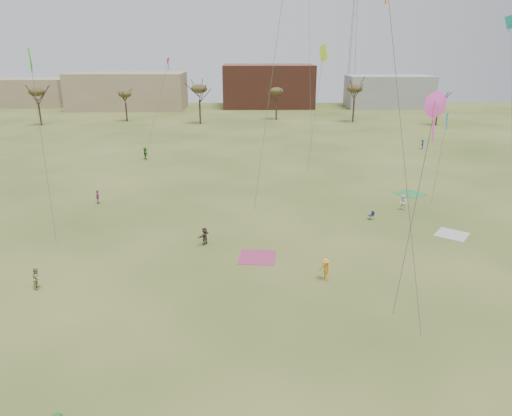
{
  "coord_description": "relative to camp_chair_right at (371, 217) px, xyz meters",
  "views": [
    {
      "loc": [
        -0.43,
        -22.25,
        17.38
      ],
      "look_at": [
        0.0,
        12.0,
        5.5
      ],
      "focal_mm": 33.08,
      "sensor_mm": 36.0,
      "label": 1
    }
  ],
  "objects": [
    {
      "name": "ground",
      "position": [
        -12.24,
        -24.06,
        -0.26
      ],
      "size": [
        260.0,
        260.0,
        0.0
      ],
      "primitive_type": "plane",
      "color": "#395019",
      "rests_on": "ground"
    },
    {
      "name": "spectator_fore_b",
      "position": [
        -28.72,
        -14.45,
        0.58
      ],
      "size": [
        0.74,
        0.89,
        1.68
      ],
      "primitive_type": "imported",
      "rotation": [
        0.0,
        0.0,
        1.7
      ],
      "color": "#9B9963",
      "rests_on": "ground"
    },
    {
      "name": "spectator_fore_c",
      "position": [
        -16.88,
        -6.37,
        0.58
      ],
      "size": [
        1.2,
        1.59,
        1.67
      ],
      "primitive_type": "imported",
      "rotation": [
        0.0,
        0.0,
        4.19
      ],
      "color": "brown",
      "rests_on": "ground"
    },
    {
      "name": "flyer_mid_b",
      "position": [
        -6.88,
        -13.42,
        0.64
      ],
      "size": [
        1.24,
        1.34,
        1.81
      ],
      "primitive_type": "imported",
      "rotation": [
        0.0,
        0.0,
        5.35
      ],
      "color": "orange",
      "rests_on": "ground"
    },
    {
      "name": "spectator_mid_d",
      "position": [
        -30.29,
        5.63,
        0.54
      ],
      "size": [
        0.59,
        1.0,
        1.59
      ],
      "primitive_type": "imported",
      "rotation": [
        0.0,
        0.0,
        1.8
      ],
      "color": "#9E4276",
      "rests_on": "ground"
    },
    {
      "name": "spectator_mid_e",
      "position": [
        4.25,
        2.93,
        0.59
      ],
      "size": [
        1.02,
        1.05,
        1.7
      ],
      "primitive_type": "imported",
      "rotation": [
        0.0,
        0.0,
        5.4
      ],
      "color": "white",
      "rests_on": "ground"
    },
    {
      "name": "flyer_far_a",
      "position": [
        -29.49,
        28.09,
        0.7
      ],
      "size": [
        1.14,
        1.87,
        1.92
      ],
      "primitive_type": "imported",
      "rotation": [
        0.0,
        0.0,
        1.92
      ],
      "color": "#306B23",
      "rests_on": "ground"
    },
    {
      "name": "flyer_far_c",
      "position": [
        17.65,
        35.29,
        0.57
      ],
      "size": [
        0.7,
        1.12,
        1.67
      ],
      "primitive_type": "imported",
      "rotation": [
        0.0,
        0.0,
        4.63
      ],
      "color": "navy",
      "rests_on": "ground"
    },
    {
      "name": "blanket_cream",
      "position": [
        6.85,
        -4.3,
        -0.26
      ],
      "size": [
        3.88,
        3.88,
        0.03
      ],
      "primitive_type": "cube",
      "rotation": [
        0.0,
        0.0,
        2.5
      ],
      "color": "beige",
      "rests_on": "ground"
    },
    {
      "name": "blanket_plum",
      "position": [
        -12.11,
        -9.24,
        -0.26
      ],
      "size": [
        3.45,
        3.45,
        0.03
      ],
      "primitive_type": "cube",
      "rotation": [
        0.0,
        0.0,
        1.46
      ],
      "color": "#AA3462",
      "rests_on": "ground"
    },
    {
      "name": "blanket_olive",
      "position": [
        7.07,
        8.85,
        -0.26
      ],
      "size": [
        4.29,
        4.29,
        0.03
      ],
      "primitive_type": "cube",
      "rotation": [
        0.0,
        0.0,
        2.19
      ],
      "color": "#30853F",
      "rests_on": "ground"
    },
    {
      "name": "camp_chair_right",
      "position": [
        0.0,
        0.0,
        0.0
      ],
      "size": [
        0.67,
        0.64,
        0.87
      ],
      "rotation": [
        0.0,
        0.0,
        5.02
      ],
      "color": "#161C3D",
      "rests_on": "ground"
    },
    {
      "name": "tree_line",
      "position": [
        -15.09,
        55.06,
        6.83
      ],
      "size": [
        117.44,
        49.32,
        8.91
      ],
      "color": "#3A2B1E",
      "rests_on": "ground"
    },
    {
      "name": "building_tan",
      "position": [
        -47.24,
        90.94,
        4.74
      ],
      "size": [
        32.0,
        14.0,
        10.0
      ],
      "primitive_type": "cube",
      "color": "#937F60",
      "rests_on": "ground"
    },
    {
      "name": "building_brick",
      "position": [
        -7.24,
        95.94,
        5.74
      ],
      "size": [
        26.0,
        16.0,
        12.0
      ],
      "primitive_type": "cube",
      "color": "brown",
      "rests_on": "ground"
    },
    {
      "name": "building_grey",
      "position": [
        27.76,
        93.94,
        4.24
      ],
      "size": [
        24.0,
        12.0,
        9.0
      ],
      "primitive_type": "cube",
      "color": "gray",
      "rests_on": "ground"
    },
    {
      "name": "building_tan_west",
      "position": [
        -77.24,
        97.94,
        3.74
      ],
      "size": [
        20.0,
        12.0,
        8.0
      ],
      "primitive_type": "cube",
      "color": "#937F60",
      "rests_on": "ground"
    },
    {
      "name": "radio_tower",
      "position": [
        17.76,
        100.94,
        18.95
      ],
      "size": [
        1.51,
        1.72,
        41.0
      ],
      "color": "#9EA3A8",
      "rests_on": "ground"
    }
  ]
}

